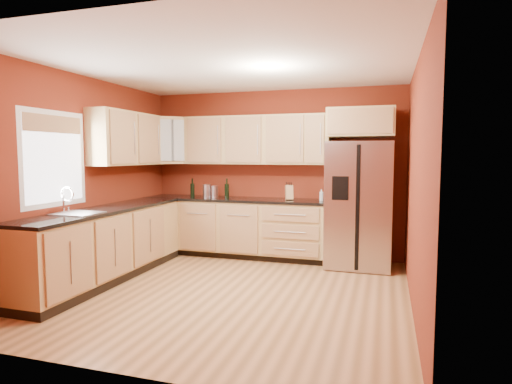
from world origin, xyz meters
TOP-DOWN VIEW (x-y plane):
  - floor at (0.00, 0.00)m, footprint 4.00×4.00m
  - ceiling at (0.00, 0.00)m, footprint 4.00×4.00m
  - wall_back at (0.00, 2.00)m, footprint 4.00×0.04m
  - wall_front at (0.00, -2.00)m, footprint 4.00×0.04m
  - wall_left at (-2.00, 0.00)m, footprint 0.04×4.00m
  - wall_right at (2.00, 0.00)m, footprint 0.04×4.00m
  - base_cabinets_back at (-0.55, 1.70)m, footprint 2.90×0.60m
  - base_cabinets_left at (-1.70, 0.00)m, footprint 0.60×2.80m
  - countertop_back at (-0.55, 1.69)m, footprint 2.90×0.62m
  - countertop_left at (-1.69, 0.00)m, footprint 0.62×2.80m
  - upper_cabinets_back at (-0.25, 1.83)m, footprint 2.30×0.33m
  - upper_cabinets_left at (-1.83, 0.72)m, footprint 0.33×1.35m
  - corner_upper_cabinet at (-1.67, 1.67)m, footprint 0.67×0.67m
  - over_fridge_cabinet at (1.35, 1.70)m, footprint 0.92×0.60m
  - refrigerator at (1.35, 1.62)m, footprint 0.90×0.75m
  - window at (-1.98, -0.50)m, footprint 0.03×0.90m
  - sink_faucet at (-1.69, -0.50)m, footprint 0.50×0.42m
  - canister_left at (-0.88, 1.68)m, footprint 0.14×0.14m
  - canister_right at (-1.01, 1.67)m, footprint 0.15×0.15m
  - wine_bottle_a at (-0.66, 1.63)m, footprint 0.07×0.07m
  - wine_bottle_b at (-1.27, 1.68)m, footprint 0.08×0.08m
  - knife_block at (0.32, 1.71)m, footprint 0.14×0.13m
  - soap_dispenser at (0.80, 1.72)m, footprint 0.06×0.06m

SIDE VIEW (x-z plane):
  - floor at x=0.00m, z-range 0.00..0.00m
  - base_cabinets_back at x=-0.55m, z-range 0.00..0.88m
  - base_cabinets_left at x=-1.70m, z-range 0.00..0.88m
  - refrigerator at x=1.35m, z-range 0.00..1.78m
  - countertop_back at x=-0.55m, z-range 0.88..0.92m
  - countertop_left at x=-1.69m, z-range 0.88..0.92m
  - soap_dispenser at x=0.80m, z-range 0.92..1.09m
  - canister_left at x=-0.88m, z-range 0.92..1.11m
  - canister_right at x=-1.01m, z-range 0.92..1.13m
  - knife_block at x=0.32m, z-range 0.92..1.14m
  - wine_bottle_b at x=-1.27m, z-range 0.92..1.22m
  - sink_faucet at x=-1.69m, z-range 0.92..1.22m
  - wine_bottle_a at x=-0.66m, z-range 0.92..1.23m
  - wall_back at x=0.00m, z-range 0.00..2.60m
  - wall_front at x=0.00m, z-range 0.00..2.60m
  - wall_left at x=-2.00m, z-range 0.00..2.60m
  - wall_right at x=2.00m, z-range 0.00..2.60m
  - window at x=-1.98m, z-range 1.05..2.05m
  - upper_cabinets_back at x=-0.25m, z-range 1.45..2.20m
  - upper_cabinets_left at x=-1.83m, z-range 1.45..2.20m
  - corner_upper_cabinet at x=-1.67m, z-range 1.45..2.20m
  - over_fridge_cabinet at x=1.35m, z-range 1.85..2.25m
  - ceiling at x=0.00m, z-range 2.60..2.60m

